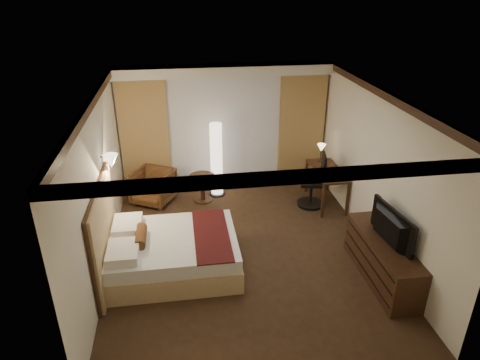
{
  "coord_description": "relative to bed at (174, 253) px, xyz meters",
  "views": [
    {
      "loc": [
        -0.97,
        -6.12,
        4.28
      ],
      "look_at": [
        0.0,
        0.4,
        1.15
      ],
      "focal_mm": 32.0,
      "sensor_mm": 36.0,
      "label": 1
    }
  ],
  "objects": [
    {
      "name": "floor",
      "position": [
        1.18,
        0.36,
        -0.3
      ],
      "size": [
        4.5,
        5.5,
        0.01
      ],
      "primitive_type": "cube",
      "color": "#322213",
      "rests_on": "ground"
    },
    {
      "name": "ceiling",
      "position": [
        1.18,
        0.36,
        2.4
      ],
      "size": [
        4.5,
        5.5,
        0.01
      ],
      "primitive_type": "cube",
      "color": "white",
      "rests_on": "back_wall"
    },
    {
      "name": "back_wall",
      "position": [
        1.18,
        3.11,
        1.05
      ],
      "size": [
        4.5,
        0.02,
        2.7
      ],
      "primitive_type": "cube",
      "color": "silver",
      "rests_on": "floor"
    },
    {
      "name": "left_wall",
      "position": [
        -1.07,
        0.36,
        1.05
      ],
      "size": [
        0.02,
        5.5,
        2.7
      ],
      "primitive_type": "cube",
      "color": "silver",
      "rests_on": "floor"
    },
    {
      "name": "right_wall",
      "position": [
        3.43,
        0.36,
        1.05
      ],
      "size": [
        0.02,
        5.5,
        2.7
      ],
      "primitive_type": "cube",
      "color": "silver",
      "rests_on": "floor"
    },
    {
      "name": "crown_molding",
      "position": [
        1.18,
        0.36,
        2.34
      ],
      "size": [
        4.5,
        5.5,
        0.12
      ],
      "primitive_type": null,
      "color": "black",
      "rests_on": "ceiling"
    },
    {
      "name": "soffit",
      "position": [
        1.18,
        2.86,
        2.3
      ],
      "size": [
        4.5,
        0.5,
        0.2
      ],
      "primitive_type": "cube",
      "color": "white",
      "rests_on": "ceiling"
    },
    {
      "name": "curtain_sheer",
      "position": [
        1.18,
        3.03,
        0.95
      ],
      "size": [
        2.48,
        0.04,
        2.45
      ],
      "primitive_type": "cube",
      "color": "silver",
      "rests_on": "back_wall"
    },
    {
      "name": "curtain_left_drape",
      "position": [
        -0.52,
        2.97,
        0.95
      ],
      "size": [
        1.0,
        0.14,
        2.45
      ],
      "primitive_type": "cube",
      "color": "tan",
      "rests_on": "back_wall"
    },
    {
      "name": "curtain_right_drape",
      "position": [
        2.88,
        2.97,
        0.95
      ],
      "size": [
        1.0,
        0.14,
        2.45
      ],
      "primitive_type": "cube",
      "color": "tan",
      "rests_on": "back_wall"
    },
    {
      "name": "wall_sconce",
      "position": [
        -0.91,
        0.79,
        1.32
      ],
      "size": [
        0.24,
        0.24,
        0.24
      ],
      "primitive_type": null,
      "color": "white",
      "rests_on": "left_wall"
    },
    {
      "name": "bed",
      "position": [
        0.0,
        0.0,
        0.0
      ],
      "size": [
        2.02,
        1.58,
        0.59
      ],
      "primitive_type": null,
      "color": "white",
      "rests_on": "floor"
    },
    {
      "name": "headboard",
      "position": [
        -1.02,
        0.0,
        0.45
      ],
      "size": [
        0.12,
        1.88,
        1.5
      ],
      "primitive_type": null,
      "color": "tan",
      "rests_on": "floor"
    },
    {
      "name": "armchair",
      "position": [
        -0.41,
        2.35,
        0.09
      ],
      "size": [
        1.0,
        0.99,
        0.78
      ],
      "primitive_type": "imported",
      "rotation": [
        0.0,
        0.0,
        -0.5
      ],
      "color": "#4F3017",
      "rests_on": "floor"
    },
    {
      "name": "side_table",
      "position": [
        0.61,
        2.27,
        -0.01
      ],
      "size": [
        0.53,
        0.53,
        0.58
      ],
      "primitive_type": null,
      "color": "black",
      "rests_on": "floor"
    },
    {
      "name": "floor_lamp",
      "position": [
        0.94,
        2.52,
        0.51
      ],
      "size": [
        0.34,
        0.34,
        1.62
      ],
      "primitive_type": null,
      "color": "white",
      "rests_on": "floor"
    },
    {
      "name": "desk",
      "position": [
        3.13,
        1.8,
        0.08
      ],
      "size": [
        0.55,
        1.24,
        0.75
      ],
      "primitive_type": null,
      "color": "black",
      "rests_on": "floor"
    },
    {
      "name": "desk_lamp",
      "position": [
        3.13,
        2.27,
        0.62
      ],
      "size": [
        0.18,
        0.18,
        0.34
      ],
      "primitive_type": null,
      "color": "#FFD899",
      "rests_on": "desk"
    },
    {
      "name": "office_chair",
      "position": [
        2.8,
        1.75,
        0.27
      ],
      "size": [
        0.65,
        0.65,
        1.14
      ],
      "primitive_type": null,
      "rotation": [
        0.0,
        0.0,
        -0.22
      ],
      "color": "black",
      "rests_on": "floor"
    },
    {
      "name": "dresser",
      "position": [
        3.18,
        -0.72,
        0.05
      ],
      "size": [
        0.5,
        1.77,
        0.69
      ],
      "primitive_type": null,
      "color": "black",
      "rests_on": "floor"
    },
    {
      "name": "television",
      "position": [
        3.15,
        -0.72,
        0.7
      ],
      "size": [
        0.72,
        1.12,
        0.14
      ],
      "primitive_type": "imported",
      "rotation": [
        0.0,
        0.0,
        1.68
      ],
      "color": "black",
      "rests_on": "dresser"
    }
  ]
}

